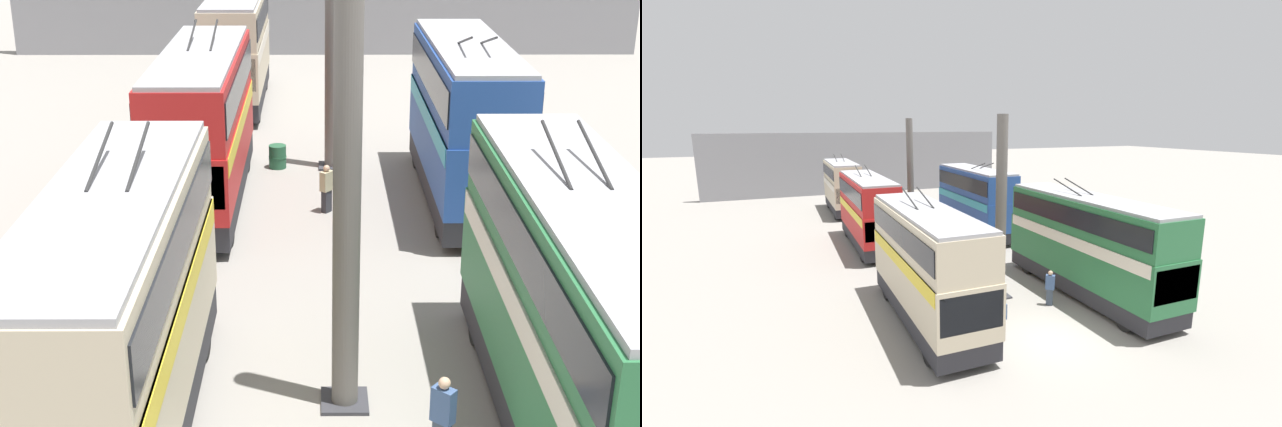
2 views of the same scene
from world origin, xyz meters
The scene contains 13 objects.
ground_plane centered at (0.00, 0.00, 0.00)m, with size 240.00×240.00×0.00m, color gray.
depot_back_wall centered at (41.02, 0.00, 3.74)m, with size 0.50×36.00×7.47m.
support_column_near centered at (4.60, 0.00, 4.33)m, with size 0.96×0.96×8.92m.
support_column_far centered at (19.93, 0.00, 4.33)m, with size 0.96×0.96×8.92m.
bus_left_near centered at (3.26, -4.17, 2.86)m, with size 10.71×2.54×5.63m.
bus_left_far centered at (16.53, -4.17, 2.92)m, with size 9.51×2.54×5.76m.
bus_right_near centered at (3.41, 4.17, 2.85)m, with size 9.38×2.54×5.62m.
bus_right_mid centered at (16.29, 4.17, 2.80)m, with size 9.74×2.54×5.54m.
bus_right_far centered at (29.23, 4.17, 2.81)m, with size 9.07×2.54×5.55m.
person_aisle_midway centered at (15.40, 0.24, 0.81)m, with size 0.48×0.45×1.55m.
person_by_left_row centered at (2.77, -1.71, 0.91)m, with size 0.46×0.47×1.71m.
person_by_right_row centered at (0.99, 1.86, 0.84)m, with size 0.30×0.45×1.59m.
oil_drum centered at (19.86, 1.97, 0.42)m, with size 0.65×0.65×0.84m.
Camera 2 is at (-13.13, 9.62, 8.45)m, focal length 24.00 mm.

